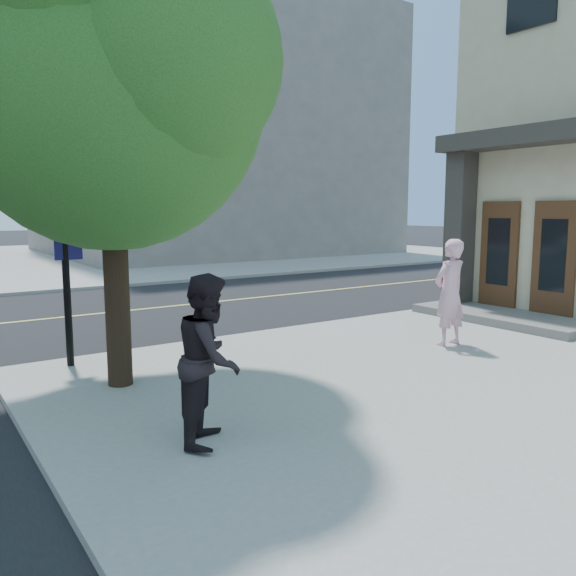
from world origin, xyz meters
TOP-DOWN VIEW (x-y plane):
  - ground at (0.00, 0.00)m, footprint 140.00×140.00m
  - road_ew at (0.00, 4.50)m, footprint 140.00×9.00m
  - sidewalk_ne at (13.50, 21.50)m, footprint 29.00×25.00m
  - filler_ne at (14.00, 22.00)m, footprint 18.00×16.00m
  - man_on_phone at (6.34, -3.04)m, footprint 0.73×0.49m
  - pedestrian at (0.66, -4.55)m, footprint 1.10×1.13m
  - street_tree at (0.62, -1.98)m, footprint 5.31×4.83m

SIDE VIEW (x-z plane):
  - ground at x=0.00m, z-range 0.00..0.00m
  - road_ew at x=0.00m, z-range 0.00..0.01m
  - sidewalk_ne at x=13.50m, z-range 0.00..0.12m
  - pedestrian at x=0.66m, z-range 0.12..1.96m
  - man_on_phone at x=6.34m, z-range 0.12..2.09m
  - street_tree at x=0.62m, z-range 1.15..8.20m
  - filler_ne at x=14.00m, z-range 0.12..14.12m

